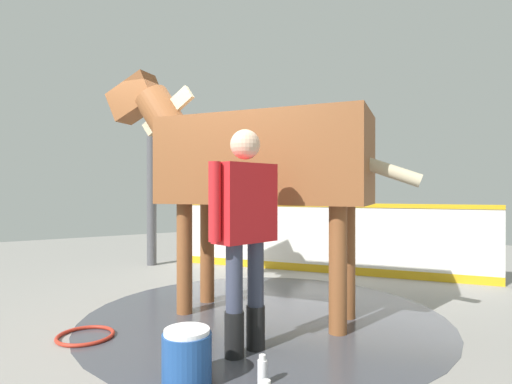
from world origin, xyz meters
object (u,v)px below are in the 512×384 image
Objects in this scene: horse at (254,162)px; hose_coil at (85,336)px; handler at (245,223)px; wash_bucket at (187,357)px; bottle_shampoo at (262,371)px.

horse is 5.98× the size of hose_coil.
wash_bucket is at bearing -79.62° from handler.
horse is 2.21m from hose_coil.
handler is 1.04m from wash_bucket.
handler is 1.07m from bottle_shampoo.
wash_bucket is (-1.16, -1.06, -1.38)m from horse.
horse reaches higher than handler.
hose_coil is at bearing -147.62° from handler.
bottle_shampoo is at bearing -30.87° from handler.
hose_coil is (-1.57, 0.20, -1.54)m from horse.
horse is 7.95× the size of wash_bucket.
wash_bucket is at bearing -71.76° from hose_coil.
horse reaches higher than bottle_shampoo.
handler is at bearing -45.32° from hose_coil.
handler reaches higher than wash_bucket.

